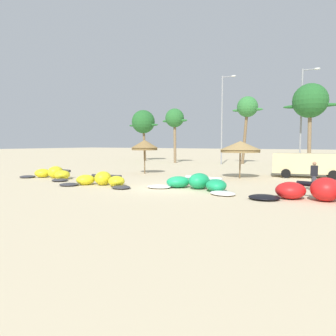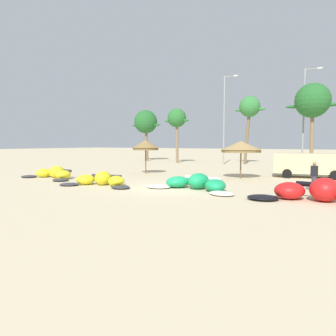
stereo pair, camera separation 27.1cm
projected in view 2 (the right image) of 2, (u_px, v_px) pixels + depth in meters
The scene contains 15 objects.
ground_plane at pixel (164, 188), 17.67m from camera, with size 260.00×260.00×0.00m, color beige.
kite_far_left at pixel (53, 174), 22.72m from camera, with size 5.30×2.56×0.89m.
kite_left at pixel (101, 180), 18.79m from camera, with size 4.93×2.70×0.86m.
kite_left_of_center at pixel (196, 183), 17.16m from camera, with size 5.72×2.94×0.90m.
kite_center at pixel (323, 193), 13.31m from camera, with size 6.34×3.32×1.08m.
beach_umbrella_near_van at pixel (146, 145), 26.02m from camera, with size 2.30×2.30×2.90m.
beach_umbrella_middle at pixel (241, 147), 22.36m from camera, with size 3.00×3.00×2.77m.
parked_van at pixel (308, 163), 23.06m from camera, with size 5.32×2.69×1.84m.
person_near_kites at pixel (314, 177), 16.26m from camera, with size 0.36×0.24×1.62m.
palm_leftmost at pixel (146, 122), 45.67m from camera, with size 5.20×3.47×7.57m.
palm_left at pixel (177, 119), 40.39m from camera, with size 3.73×2.49×7.21m.
palm_left_of_gap at pixel (250, 108), 37.79m from camera, with size 3.85×2.56×8.43m.
palm_center_left at pixel (313, 101), 29.86m from camera, with size 5.04×3.36×8.48m.
lamppost_west at pixel (225, 116), 37.33m from camera, with size 1.75×0.24×10.79m.
lamppost_west_center at pixel (305, 114), 31.18m from camera, with size 1.70×0.24×10.19m.
Camera 2 is at (9.03, -15.01, 2.59)m, focal length 32.59 mm.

